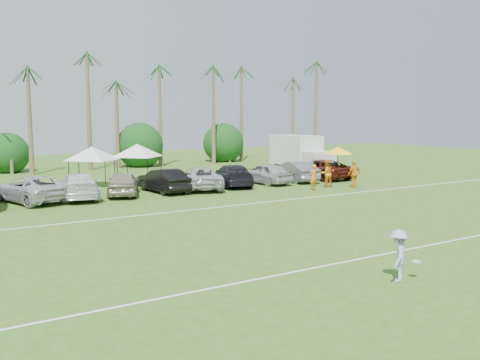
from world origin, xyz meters
TOP-DOWN VIEW (x-y plane):
  - ground at (0.00, 0.00)m, footprint 120.00×120.00m
  - field_lines at (0.00, 8.00)m, footprint 80.00×12.10m
  - palm_tree_4 at (-4.00, 38.00)m, footprint 2.40×2.40m
  - palm_tree_5 at (0.00, 38.00)m, footprint 2.40×2.40m
  - palm_tree_6 at (4.00, 38.00)m, footprint 2.40×2.40m
  - palm_tree_7 at (8.00, 38.00)m, footprint 2.40×2.40m
  - palm_tree_8 at (13.00, 38.00)m, footprint 2.40×2.40m
  - palm_tree_9 at (18.00, 38.00)m, footprint 2.40×2.40m
  - palm_tree_10 at (23.00, 38.00)m, footprint 2.40×2.40m
  - palm_tree_11 at (27.00, 38.00)m, footprint 2.40×2.40m
  - bush_tree_1 at (-6.00, 39.00)m, footprint 4.00×4.00m
  - bush_tree_2 at (6.00, 39.00)m, footprint 4.00×4.00m
  - bush_tree_3 at (16.00, 39.00)m, footprint 4.00×4.00m
  - sideline_player_a at (9.42, 16.33)m, footprint 0.71×0.53m
  - sideline_player_b at (11.32, 17.14)m, footprint 1.07×0.90m
  - sideline_player_c at (12.86, 15.94)m, footprint 1.12×0.47m
  - box_truck at (15.02, 24.54)m, footprint 2.72×6.56m
  - canopy_tent_left at (-2.58, 26.16)m, footprint 4.13×4.13m
  - canopy_tent_right at (1.22, 27.21)m, footprint 4.17×4.17m
  - market_umbrella at (14.42, 19.35)m, footprint 2.38×2.38m
  - frisbee_player at (-1.38, -0.44)m, footprint 1.32×1.10m
  - parked_car_2 at (-7.73, 21.40)m, footprint 4.09×6.11m
  - parked_car_3 at (-4.98, 21.12)m, footprint 3.22×5.70m
  - parked_car_4 at (-2.23, 20.99)m, footprint 3.47×4.93m
  - parked_car_5 at (0.51, 20.98)m, footprint 1.94×4.82m
  - parked_car_6 at (3.26, 20.99)m, footprint 4.37×6.15m
  - parked_car_7 at (6.00, 21.22)m, footprint 3.73×5.78m
  - parked_car_8 at (8.75, 20.94)m, footprint 2.19×4.70m
  - parked_car_9 at (11.49, 20.91)m, footprint 2.27×4.91m
  - parked_car_10 at (14.24, 21.18)m, footprint 2.71×5.66m

SIDE VIEW (x-z plane):
  - ground at x=0.00m, z-range 0.00..0.00m
  - field_lines at x=0.00m, z-range 0.00..0.01m
  - parked_car_2 at x=-7.73m, z-range 0.00..1.56m
  - parked_car_3 at x=-4.98m, z-range 0.00..1.56m
  - parked_car_4 at x=-2.23m, z-range 0.00..1.56m
  - parked_car_5 at x=0.51m, z-range 0.00..1.56m
  - parked_car_6 at x=3.26m, z-range 0.00..1.56m
  - parked_car_7 at x=6.00m, z-range 0.00..1.56m
  - parked_car_8 at x=8.75m, z-range 0.00..1.56m
  - parked_car_9 at x=11.49m, z-range 0.00..1.56m
  - parked_car_10 at x=14.24m, z-range 0.00..1.56m
  - frisbee_player at x=-1.38m, z-range 0.00..1.61m
  - sideline_player_a at x=9.42m, z-range 0.00..1.77m
  - sideline_player_c at x=12.86m, z-range 0.00..1.90m
  - sideline_player_b at x=11.32m, z-range 0.00..1.95m
  - box_truck at x=15.02m, z-range 0.12..3.45m
  - bush_tree_1 at x=-6.00m, z-range -0.20..3.80m
  - bush_tree_2 at x=6.00m, z-range -0.20..3.80m
  - bush_tree_3 at x=16.00m, z-range -0.20..3.80m
  - market_umbrella at x=14.42m, z-range 1.05..3.70m
  - canopy_tent_left at x=-2.58m, z-range 1.19..4.54m
  - canopy_tent_right at x=1.22m, z-range 1.20..4.58m
  - palm_tree_4 at x=-4.00m, z-range 3.03..11.93m
  - palm_tree_8 at x=13.00m, z-range 3.03..11.93m
  - palm_tree_5 at x=0.00m, z-range 3.40..13.30m
  - palm_tree_9 at x=18.00m, z-range 3.40..13.30m
  - palm_tree_6 at x=4.00m, z-range 3.76..14.66m
  - palm_tree_10 at x=23.00m, z-range 3.76..14.66m
  - palm_tree_7 at x=8.00m, z-range 4.11..16.01m
  - palm_tree_11 at x=27.00m, z-range 4.11..16.01m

